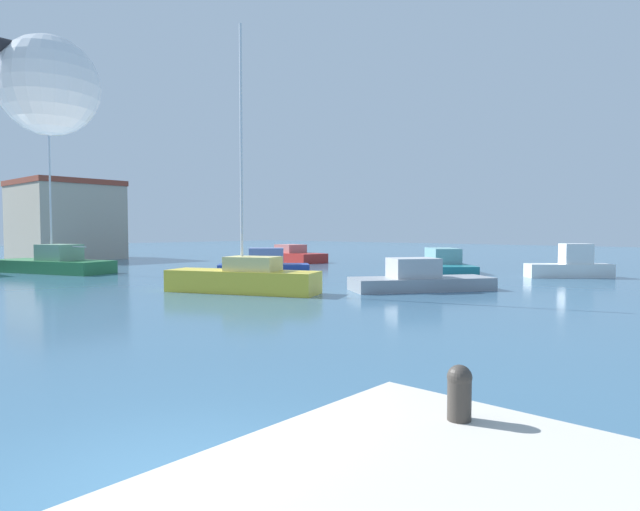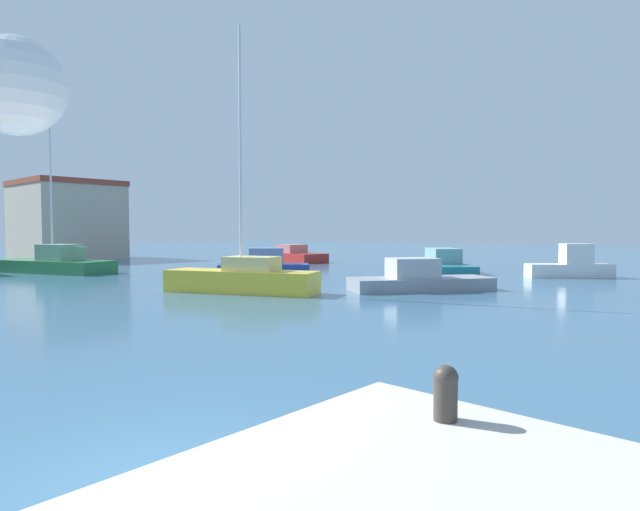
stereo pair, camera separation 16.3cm
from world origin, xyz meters
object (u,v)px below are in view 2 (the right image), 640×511
motorboat_red_mid_harbor (289,256)px  motorboat_teal_inner_mooring (441,264)px  motorboat_blue_center_channel (265,265)px  motorboat_white_outer_mooring (571,266)px  sailboat_green_distant_east (54,263)px  sailboat_yellow_behind_lamppost (243,278)px  motorboat_grey_near_pier (418,279)px  mooring_bollard (446,391)px

motorboat_red_mid_harbor → motorboat_teal_inner_mooring: bearing=-95.6°
motorboat_teal_inner_mooring → motorboat_blue_center_channel: motorboat_blue_center_channel is taller
motorboat_white_outer_mooring → motorboat_teal_inner_mooring: bearing=101.4°
sailboat_green_distant_east → motorboat_red_mid_harbor: 19.25m
sailboat_yellow_behind_lamppost → motorboat_grey_near_pier: size_ratio=1.78×
motorboat_teal_inner_mooring → motorboat_red_mid_harbor: 16.11m
sailboat_green_distant_east → sailboat_yellow_behind_lamppost: bearing=-86.5°
motorboat_grey_near_pier → motorboat_red_mid_harbor: size_ratio=0.81×
motorboat_white_outer_mooring → motorboat_grey_near_pier: (-11.86, 3.12, -0.19)m
sailboat_green_distant_east → motorboat_white_outer_mooring: bearing=-54.3°
motorboat_blue_center_channel → motorboat_grey_near_pier: bearing=-94.5°
sailboat_yellow_behind_lamppost → motorboat_blue_center_channel: (7.02, 6.35, -0.09)m
sailboat_green_distant_east → motorboat_blue_center_channel: bearing=-55.2°
sailboat_green_distant_east → motorboat_white_outer_mooring: sailboat_green_distant_east is taller
motorboat_white_outer_mooring → motorboat_blue_center_channel: (-10.93, 14.83, -0.11)m
sailboat_yellow_behind_lamppost → motorboat_teal_inner_mooring: size_ratio=1.45×
mooring_bollard → sailboat_green_distant_east: sailboat_green_distant_east is taller
motorboat_teal_inner_mooring → motorboat_blue_center_channel: (-9.37, 7.09, 0.05)m
sailboat_green_distant_east → motorboat_teal_inner_mooring: (17.47, -18.75, -0.10)m
sailboat_green_distant_east → motorboat_grey_near_pier: size_ratio=1.92×
mooring_bollard → motorboat_teal_inner_mooring: size_ratio=0.07×
motorboat_teal_inner_mooring → motorboat_blue_center_channel: 11.75m
sailboat_green_distant_east → motorboat_blue_center_channel: sailboat_green_distant_east is taller
sailboat_green_distant_east → motorboat_grey_near_pier: (7.18, -23.36, -0.13)m
mooring_bollard → motorboat_red_mid_harbor: 42.43m
motorboat_teal_inner_mooring → motorboat_grey_near_pier: bearing=-155.9°
mooring_bollard → sailboat_green_distant_east: size_ratio=0.04×
mooring_bollard → motorboat_red_mid_harbor: size_ratio=0.07×
motorboat_white_outer_mooring → motorboat_grey_near_pier: bearing=165.2°
mooring_bollard → motorboat_blue_center_channel: size_ratio=0.10×
mooring_bollard → motorboat_blue_center_channel: bearing=51.6°
motorboat_white_outer_mooring → motorboat_red_mid_harbor: (0.02, 23.77, -0.18)m
mooring_bollard → sailboat_green_distant_east: bearing=74.3°
motorboat_white_outer_mooring → motorboat_red_mid_harbor: motorboat_white_outer_mooring is taller
sailboat_green_distant_east → motorboat_red_mid_harbor: size_ratio=1.55×
mooring_bollard → sailboat_yellow_behind_lamppost: sailboat_yellow_behind_lamppost is taller
mooring_bollard → motorboat_teal_inner_mooring: 31.07m
mooring_bollard → motorboat_grey_near_pier: motorboat_grey_near_pier is taller
motorboat_blue_center_channel → sailboat_green_distant_east: bearing=124.8°
motorboat_white_outer_mooring → motorboat_blue_center_channel: bearing=126.4°
motorboat_white_outer_mooring → motorboat_blue_center_channel: 18.42m
motorboat_teal_inner_mooring → sailboat_yellow_behind_lamppost: bearing=177.4°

